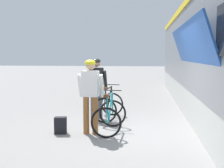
{
  "coord_description": "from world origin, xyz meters",
  "views": [
    {
      "loc": [
        0.38,
        -6.6,
        1.87
      ],
      "look_at": [
        -0.54,
        1.24,
        1.05
      ],
      "focal_mm": 44.96,
      "sensor_mm": 36.0,
      "label": 1
    }
  ],
  "objects_px": {
    "cyclist_near_in_dark": "(96,83)",
    "bicycle_near_black": "(108,105)",
    "backpack_on_platform": "(61,125)",
    "bicycle_far_teal": "(110,116)",
    "cyclist_far_in_white": "(91,90)"
  },
  "relations": [
    {
      "from": "bicycle_far_teal",
      "to": "cyclist_near_in_dark",
      "type": "bearing_deg",
      "value": 111.44
    },
    {
      "from": "bicycle_near_black",
      "to": "bicycle_far_teal",
      "type": "distance_m",
      "value": 1.41
    },
    {
      "from": "bicycle_near_black",
      "to": "cyclist_far_in_white",
      "type": "bearing_deg",
      "value": -97.69
    },
    {
      "from": "cyclist_near_in_dark",
      "to": "bicycle_near_black",
      "type": "relative_size",
      "value": 1.56
    },
    {
      "from": "cyclist_far_in_white",
      "to": "bicycle_far_teal",
      "type": "distance_m",
      "value": 0.8
    },
    {
      "from": "bicycle_near_black",
      "to": "backpack_on_platform",
      "type": "height_order",
      "value": "bicycle_near_black"
    },
    {
      "from": "bicycle_near_black",
      "to": "bicycle_far_teal",
      "type": "height_order",
      "value": "same"
    },
    {
      "from": "bicycle_far_teal",
      "to": "backpack_on_platform",
      "type": "bearing_deg",
      "value": -167.28
    },
    {
      "from": "cyclist_near_in_dark",
      "to": "cyclist_far_in_white",
      "type": "relative_size",
      "value": 1.0
    },
    {
      "from": "backpack_on_platform",
      "to": "bicycle_far_teal",
      "type": "bearing_deg",
      "value": 4.94
    },
    {
      "from": "cyclist_far_in_white",
      "to": "bicycle_near_black",
      "type": "bearing_deg",
      "value": 82.31
    },
    {
      "from": "cyclist_near_in_dark",
      "to": "backpack_on_platform",
      "type": "relative_size",
      "value": 4.4
    },
    {
      "from": "bicycle_far_teal",
      "to": "cyclist_far_in_white",
      "type": "bearing_deg",
      "value": -155.8
    },
    {
      "from": "bicycle_near_black",
      "to": "backpack_on_platform",
      "type": "distance_m",
      "value": 1.91
    },
    {
      "from": "cyclist_far_in_white",
      "to": "bicycle_far_teal",
      "type": "xyz_separation_m",
      "value": [
        0.42,
        0.19,
        -0.65
      ]
    }
  ]
}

